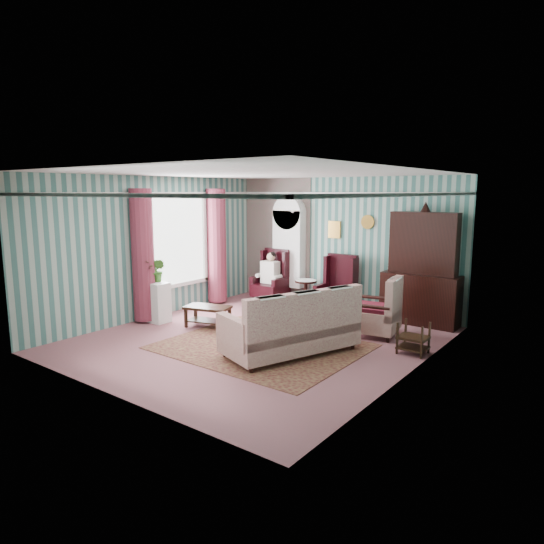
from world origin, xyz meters
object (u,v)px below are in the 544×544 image
Objects in this scene: nest_table at (413,337)px; sofa at (290,322)px; bookcase at (289,254)px; dresser_hutch at (422,265)px; seated_woman at (270,278)px; plant_stand at (156,302)px; wingback_right at (335,285)px; round_side_table at (306,293)px; coffee_table at (208,316)px; floral_armchair at (375,311)px; wingback_left at (270,276)px.

nest_table is 2.00m from sofa.
dresser_hutch is at bearing -2.11° from bookcase.
dresser_hutch is 2.11m from nest_table.
seated_woman reaches higher than plant_stand.
wingback_right is 2.31× the size of nest_table.
round_side_table is 0.75× the size of plant_stand.
wingback_right is at bearing -14.57° from bookcase.
sofa is at bearing -61.31° from round_side_table.
sofa is at bearing -75.11° from wingback_right.
seated_woman is 2.19× the size of nest_table.
wingback_right is at bearing -10.01° from round_side_table.
plant_stand is at bearing 110.47° from sofa.
coffee_table is at bearing -102.92° from round_side_table.
floral_armchair is (3.12, -0.97, -0.15)m from seated_woman.
dresser_hutch is at bearing 40.08° from coffee_table.
sofa is (-1.02, -3.00, -0.66)m from dresser_hutch.
round_side_table is (0.90, 0.15, -0.33)m from wingback_left.
coffee_table is (0.31, -2.41, -0.42)m from wingback_left.
bookcase is at bearing 57.34° from wingback_left.
coffee_table is at bearing -82.62° from wingback_left.
plant_stand is at bearing -120.38° from round_side_table.
plant_stand is 1.18m from coffee_table.
nest_table is 5.02m from plant_stand.
seated_woman is 3.68m from sofa.
wingback_right reaches higher than seated_woman.
nest_table is at bearing -72.61° from dresser_hutch.
coffee_table is (0.06, -2.80, -0.92)m from bookcase.
seated_woman is 2.46m from coffee_table.
plant_stand is (-0.80, -2.75, -0.19)m from seated_woman.
sofa is at bearing 0.38° from plant_stand.
plant_stand is (-4.30, -3.02, -0.78)m from dresser_hutch.
wingback_right is at bearing 0.00° from seated_woman.
seated_woman is 1.33× the size of floral_armchair.
coffee_table is at bearing -82.62° from seated_woman.
plant_stand is 0.36× the size of sofa.
dresser_hutch is 1.89× the size of wingback_right.
sofa reaches higher than nest_table.
floral_armchair is at bearing -106.90° from dresser_hutch.
wingback_left is at bearing 73.78° from plant_stand.
plant_stand is (-0.80, -2.75, -0.22)m from wingback_left.
dresser_hutch is 1.86m from wingback_right.
nest_table is 1.12m from floral_armchair.
wingback_left is 3.28m from floral_armchair.
wingback_right is 1.75m from seated_woman.
round_side_table is at bearing 53.89° from floral_armchair.
coffee_table is (-1.44, -2.41, -0.42)m from wingback_right.
wingback_left is at bearing -175.59° from dresser_hutch.
dresser_hutch reaches higher than floral_armchair.
dresser_hutch is at bearing 4.41° from wingback_left.
sofa is at bearing -8.31° from coffee_table.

